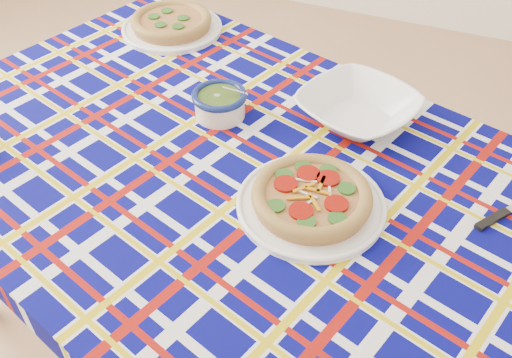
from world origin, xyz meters
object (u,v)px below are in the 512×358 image
at_px(pesto_bowl, 220,102).
at_px(serving_bowl, 358,109).
at_px(dining_table, 237,194).
at_px(main_focaccia_plate, 312,196).

bearing_deg(pesto_bowl, serving_bowl, 19.72).
distance_m(pesto_bowl, serving_bowl, 0.31).
bearing_deg(serving_bowl, pesto_bowl, -160.28).
bearing_deg(serving_bowl, dining_table, -124.82).
xyz_separation_m(dining_table, pesto_bowl, (-0.11, 0.15, 0.11)).
bearing_deg(main_focaccia_plate, serving_bowl, 89.31).
height_order(pesto_bowl, serving_bowl, pesto_bowl).
relative_size(dining_table, serving_bowl, 6.79).
relative_size(dining_table, pesto_bowl, 13.65).
relative_size(main_focaccia_plate, serving_bowl, 1.16).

